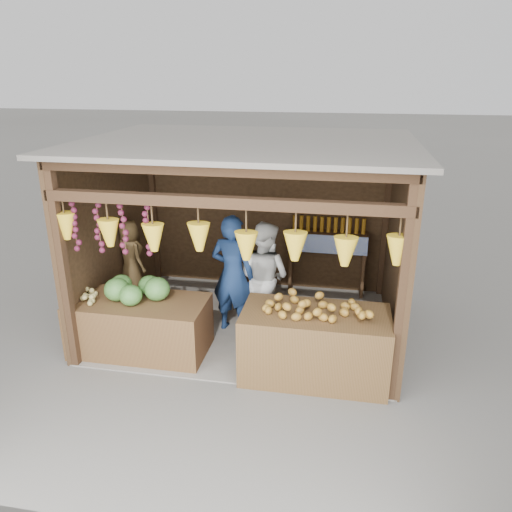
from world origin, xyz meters
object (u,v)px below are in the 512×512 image
(counter_left, at_px, (140,326))
(man_standing, at_px, (233,275))
(counter_right, at_px, (314,345))
(vendor_seated, at_px, (130,256))
(woman_standing, at_px, (264,277))

(counter_left, height_order, man_standing, man_standing)
(counter_right, bearing_deg, vendor_seated, 155.76)
(counter_left, relative_size, counter_right, 1.01)
(counter_right, height_order, man_standing, man_standing)
(woman_standing, xyz_separation_m, vendor_seated, (-2.06, 0.21, 0.09))
(counter_left, distance_m, man_standing, 1.41)
(man_standing, height_order, woman_standing, man_standing)
(counter_left, distance_m, vendor_seated, 1.37)
(woman_standing, distance_m, vendor_seated, 2.08)
(counter_right, xyz_separation_m, woman_standing, (-0.80, 1.08, 0.37))
(counter_left, bearing_deg, woman_standing, 31.56)
(man_standing, distance_m, woman_standing, 0.44)
(counter_right, bearing_deg, counter_left, 175.82)
(vendor_seated, bearing_deg, man_standing, -157.16)
(counter_right, height_order, woman_standing, woman_standing)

